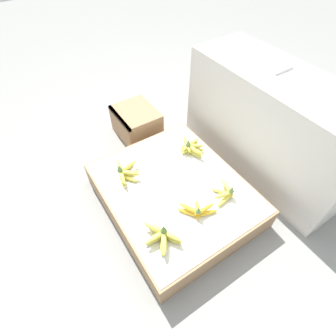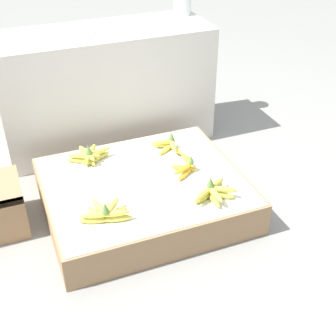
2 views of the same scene
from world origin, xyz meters
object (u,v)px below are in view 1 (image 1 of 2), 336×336
(wooden_crate, at_px, (136,123))
(banana_bunch_front_left, at_px, (125,172))
(banana_bunch_back_midleft, at_px, (226,192))
(banana_bunch_front_midleft, at_px, (162,236))
(banana_bunch_back_left, at_px, (190,147))
(banana_bunch_middle_midleft, at_px, (197,211))

(wooden_crate, distance_m, banana_bunch_front_left, 0.61)
(banana_bunch_front_left, relative_size, banana_bunch_back_midleft, 1.33)
(banana_bunch_front_left, relative_size, banana_bunch_front_midleft, 1.03)
(wooden_crate, relative_size, banana_bunch_back_left, 1.45)
(wooden_crate, xyz_separation_m, banana_bunch_middle_midleft, (0.97, -0.13, 0.09))
(banana_bunch_middle_midleft, relative_size, banana_bunch_back_midleft, 1.13)
(wooden_crate, bearing_deg, banana_bunch_front_midleft, -20.99)
(banana_bunch_back_left, distance_m, banana_bunch_back_midleft, 0.43)
(banana_bunch_middle_midleft, xyz_separation_m, banana_bunch_back_left, (-0.43, 0.27, 0.00))
(banana_bunch_front_left, distance_m, banana_bunch_back_left, 0.48)
(banana_bunch_middle_midleft, bearing_deg, wooden_crate, 172.31)
(banana_bunch_front_left, height_order, banana_bunch_back_midleft, banana_bunch_front_left)
(wooden_crate, distance_m, banana_bunch_middle_midleft, 0.99)
(banana_bunch_front_left, bearing_deg, banana_bunch_back_midleft, 42.65)
(banana_bunch_front_left, xyz_separation_m, banana_bunch_front_midleft, (0.50, -0.04, 0.00))
(wooden_crate, distance_m, banana_bunch_back_left, 0.57)
(banana_bunch_back_left, bearing_deg, banana_bunch_front_midleft, -48.70)
(banana_bunch_middle_midleft, relative_size, banana_bunch_back_left, 0.81)
(wooden_crate, distance_m, banana_bunch_front_midleft, 1.07)
(banana_bunch_front_midleft, bearing_deg, banana_bunch_back_left, 131.30)
(banana_bunch_back_left, bearing_deg, banana_bunch_front_left, -95.47)
(banana_bunch_front_midleft, bearing_deg, wooden_crate, 159.01)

